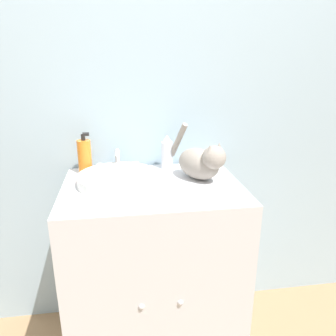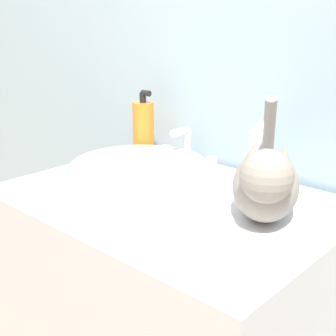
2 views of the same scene
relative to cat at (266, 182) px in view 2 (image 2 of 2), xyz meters
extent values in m
cube|color=#9EB7C6|center=(-0.23, 0.29, 0.25)|extent=(6.00, 0.05, 2.50)
cylinder|color=white|center=(-0.38, 0.00, -0.06)|extent=(0.37, 0.37, 0.05)
cylinder|color=silver|center=(-0.38, 0.20, -0.04)|extent=(0.02, 0.02, 0.10)
cylinder|color=silver|center=(-0.38, 0.16, 0.01)|extent=(0.02, 0.07, 0.02)
cylinder|color=white|center=(-0.47, 0.20, -0.07)|extent=(0.03, 0.03, 0.03)
cylinder|color=white|center=(-0.29, 0.20, -0.07)|extent=(0.03, 0.03, 0.03)
ellipsoid|color=gray|center=(-0.01, 0.01, -0.01)|extent=(0.24, 0.27, 0.14)
sphere|color=gray|center=(0.04, -0.07, 0.04)|extent=(0.15, 0.15, 0.11)
cone|color=gray|center=(0.02, -0.08, 0.08)|extent=(0.05, 0.05, 0.04)
cone|color=gray|center=(0.07, -0.05, 0.08)|extent=(0.05, 0.05, 0.04)
cylinder|color=gray|center=(-0.08, 0.14, 0.07)|extent=(0.09, 0.12, 0.19)
cylinder|color=orange|center=(-0.54, 0.17, 0.00)|extent=(0.07, 0.07, 0.17)
cylinder|color=black|center=(-0.54, 0.17, 0.09)|extent=(0.02, 0.02, 0.03)
cylinder|color=black|center=(-0.53, 0.17, 0.11)|extent=(0.03, 0.02, 0.02)
cylinder|color=silver|center=(-0.13, 0.18, -0.02)|extent=(0.06, 0.06, 0.14)
cone|color=white|center=(-0.13, 0.18, 0.07)|extent=(0.05, 0.05, 0.04)
camera|label=1|loc=(-0.37, -1.41, 0.46)|focal=35.00mm
camera|label=2|loc=(0.48, -0.82, 0.33)|focal=50.00mm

